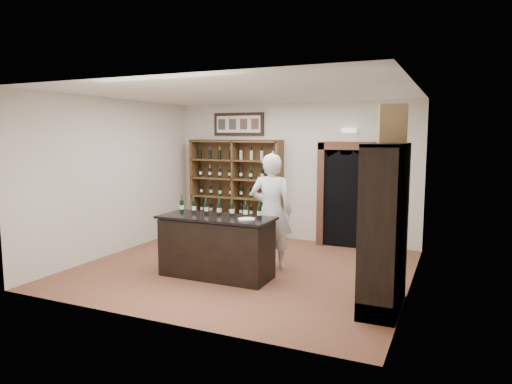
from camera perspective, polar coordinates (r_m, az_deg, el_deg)
floor at (r=8.06m, az=-1.58°, el=-9.50°), size 5.50×5.50×0.00m
ceiling at (r=7.75m, az=-1.66°, el=12.27°), size 5.50×5.50×0.00m
wall_back at (r=10.06m, az=4.58°, el=2.52°), size 5.50×0.04×3.00m
wall_left at (r=9.29m, az=-17.10°, el=1.84°), size 0.04×5.00×3.00m
wall_right at (r=7.02m, az=19.04°, el=0.16°), size 0.04×5.00×3.00m
wine_shelf at (r=10.46m, az=-2.48°, el=0.51°), size 2.20×0.38×2.20m
framed_picture at (r=10.51m, az=-2.18°, el=8.46°), size 1.25×0.04×0.52m
arched_doorway at (r=9.59m, az=11.27°, el=0.00°), size 1.17×0.35×2.17m
emergency_light at (r=9.61m, az=11.58°, el=7.56°), size 0.30×0.10×0.10m
tasting_counter at (r=7.50m, az=-4.98°, el=-6.87°), size 1.88×0.78×1.00m
counter_bottle_0 at (r=7.83m, az=-9.27°, el=-1.75°), size 0.07×0.07×0.30m
counter_bottle_1 at (r=7.71m, az=-7.78°, el=-1.87°), size 0.07×0.07×0.30m
counter_bottle_2 at (r=7.58m, az=-6.24°, el=-2.00°), size 0.07×0.07×0.30m
counter_bottle_3 at (r=7.47m, az=-4.64°, el=-2.12°), size 0.07×0.07×0.30m
counter_bottle_4 at (r=7.35m, az=-3.00°, el=-2.25°), size 0.07×0.07×0.30m
counter_bottle_5 at (r=7.25m, az=-1.31°, el=-2.38°), size 0.07×0.07×0.30m
counter_bottle_6 at (r=7.15m, az=0.43°, el=-2.51°), size 0.07×0.07×0.30m
side_cabinet at (r=6.30m, az=15.95°, el=-7.39°), size 0.48×1.20×2.20m
shopkeeper at (r=7.86m, az=1.92°, el=-2.43°), size 0.81×0.61×2.00m
plate at (r=7.07m, az=-1.19°, el=-3.42°), size 0.26×0.26×0.02m
wine_crate at (r=6.28m, az=16.68°, el=8.20°), size 0.39×0.27×0.51m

